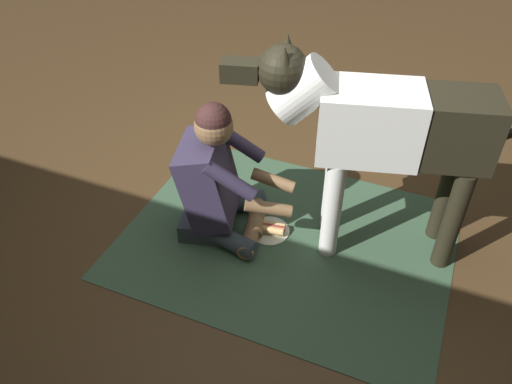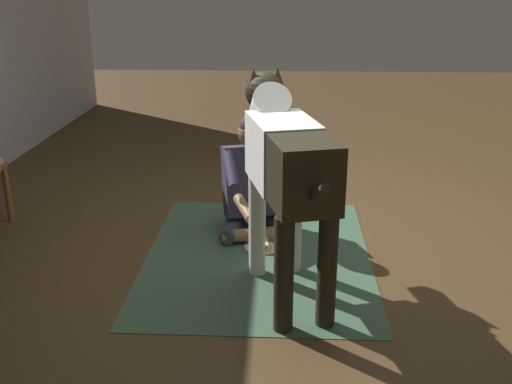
# 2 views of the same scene
# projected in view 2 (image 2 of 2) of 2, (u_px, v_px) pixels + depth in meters

# --- Properties ---
(ground_plane) EXTENTS (15.95, 15.95, 0.00)m
(ground_plane) POSITION_uv_depth(u_px,v_px,m) (304.00, 244.00, 4.08)
(ground_plane) COLOR #43301B
(area_rug) EXTENTS (1.89, 1.46, 0.01)m
(area_rug) POSITION_uv_depth(u_px,v_px,m) (258.00, 255.00, 3.91)
(area_rug) COLOR #36513A
(area_rug) RESTS_ON ground
(person_sitting_on_floor) EXTENTS (0.72, 0.58, 0.86)m
(person_sitting_on_floor) POSITION_uv_depth(u_px,v_px,m) (253.00, 184.00, 4.19)
(person_sitting_on_floor) COLOR #303A43
(person_sitting_on_floor) RESTS_ON ground
(large_dog) EXTENTS (1.49, 0.55, 1.22)m
(large_dog) POSITION_uv_depth(u_px,v_px,m) (285.00, 161.00, 3.26)
(large_dog) COLOR silver
(large_dog) RESTS_ON ground
(hot_dog_on_plate) EXTENTS (0.25, 0.25, 0.06)m
(hot_dog_on_plate) POSITION_uv_depth(u_px,v_px,m) (263.00, 244.00, 4.02)
(hot_dog_on_plate) COLOR silver
(hot_dog_on_plate) RESTS_ON ground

